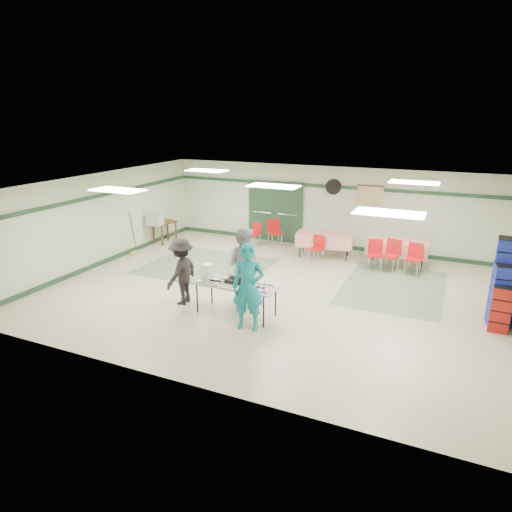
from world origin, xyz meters
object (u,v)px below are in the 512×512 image
at_px(crate_stack_blue_a, 502,295).
at_px(chair_loose_a, 274,230).
at_px(chair_d, 318,246).
at_px(office_printer, 155,219).
at_px(volunteer_dark, 182,272).
at_px(volunteer_grey, 243,266).
at_px(chair_loose_b, 255,232).
at_px(volunteer_teal, 248,287).
at_px(dining_table_b, 325,239).
at_px(chair_a, 392,252).
at_px(serving_table, 236,285).
at_px(dining_table_a, 397,247).
at_px(crate_stack_blue_b, 503,280).
at_px(crate_stack_red, 501,309).
at_px(chair_b, 375,251).
at_px(printer_table, 165,225).
at_px(chair_c, 414,256).
at_px(broom, 133,232).

bearing_deg(crate_stack_blue_a, chair_loose_a, 151.08).
xyz_separation_m(chair_d, office_printer, (-5.49, -0.63, 0.43)).
bearing_deg(volunteer_dark, office_printer, -135.24).
distance_m(volunteer_grey, chair_loose_b, 4.95).
distance_m(volunteer_teal, dining_table_b, 5.54).
xyz_separation_m(chair_a, office_printer, (-7.68, -0.64, 0.36)).
height_order(serving_table, dining_table_a, dining_table_a).
relative_size(volunteer_dark, dining_table_b, 0.87).
height_order(chair_d, chair_loose_a, chair_loose_a).
relative_size(dining_table_b, crate_stack_blue_b, 0.97).
bearing_deg(crate_stack_red, chair_b, 136.70).
xyz_separation_m(dining_table_a, chair_d, (-2.25, -0.57, -0.07)).
xyz_separation_m(volunteer_dark, crate_stack_blue_a, (6.80, 1.75, -0.10)).
bearing_deg(chair_a, dining_table_b, -178.92).
xyz_separation_m(serving_table, crate_stack_blue_b, (5.34, 2.06, 0.22)).
height_order(serving_table, dining_table_b, dining_table_b).
bearing_deg(serving_table, crate_stack_red, 18.22).
xyz_separation_m(chair_a, chair_loose_a, (-4.03, 1.03, -0.01)).
relative_size(chair_loose_a, printer_table, 1.06).
height_order(volunteer_dark, dining_table_a, volunteer_dark).
relative_size(chair_d, chair_loose_b, 1.04).
relative_size(chair_loose_b, crate_stack_blue_b, 0.42).
distance_m(chair_loose_a, crate_stack_blue_b, 7.49).
height_order(volunteer_grey, volunteer_dark, volunteer_grey).
distance_m(chair_c, chair_d, 2.80).
height_order(chair_d, printer_table, chair_d).
relative_size(volunteer_grey, office_printer, 3.86).
bearing_deg(chair_b, office_printer, 170.87).
xyz_separation_m(volunteer_grey, chair_b, (2.42, 3.76, -0.39)).
bearing_deg(dining_table_b, chair_loose_b, 165.56).
height_order(chair_a, crate_stack_blue_a, crate_stack_blue_a).
bearing_deg(volunteer_teal, printer_table, 128.36).
height_order(crate_stack_red, crate_stack_blue_b, crate_stack_blue_b).
bearing_deg(office_printer, dining_table_a, -4.06).
distance_m(serving_table, office_printer, 6.26).
xyz_separation_m(chair_b, chair_d, (-1.73, -0.01, -0.04)).
height_order(chair_b, chair_d, chair_b).
height_order(volunteer_grey, printer_table, volunteer_grey).
bearing_deg(office_printer, serving_table, -50.50).
bearing_deg(office_printer, chair_b, -7.85).
bearing_deg(crate_stack_red, printer_table, 164.86).
height_order(chair_a, office_printer, office_printer).
height_order(chair_loose_b, broom, broom).
relative_size(volunteer_grey, dining_table_b, 1.02).
relative_size(serving_table, dining_table_a, 1.11).
xyz_separation_m(serving_table, chair_loose_b, (-1.93, 5.30, -0.24)).
xyz_separation_m(serving_table, volunteer_dark, (-1.46, 0.07, 0.08)).
bearing_deg(volunteer_grey, chair_a, -127.78).
bearing_deg(chair_b, chair_c, -13.98).
bearing_deg(printer_table, volunteer_teal, -29.87).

